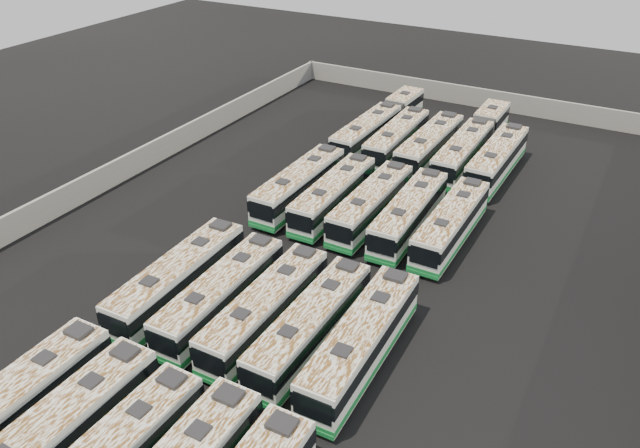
# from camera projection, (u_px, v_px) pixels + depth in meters

# --- Properties ---
(ground) EXTENTS (140.00, 140.00, 0.00)m
(ground) POSITION_uv_depth(u_px,v_px,m) (332.00, 262.00, 44.32)
(ground) COLOR black
(ground) RESTS_ON ground
(perimeter_wall) EXTENTS (45.20, 73.20, 2.20)m
(perimeter_wall) POSITION_uv_depth(u_px,v_px,m) (332.00, 249.00, 43.76)
(perimeter_wall) COLOR slate
(perimeter_wall) RESTS_ON ground
(bus_front_far_left) EXTENTS (2.58, 11.55, 3.25)m
(bus_front_far_left) POSITION_uv_depth(u_px,v_px,m) (9.00, 411.00, 30.24)
(bus_front_far_left) COLOR beige
(bus_front_far_left) RESTS_ON ground
(bus_front_left) EXTENTS (2.51, 11.47, 3.23)m
(bus_front_left) POSITION_uv_depth(u_px,v_px,m) (56.00, 437.00, 28.91)
(bus_front_left) COLOR beige
(bus_front_left) RESTS_ON ground
(bus_midfront_far_left) EXTENTS (2.71, 11.53, 3.23)m
(bus_midfront_far_left) POSITION_uv_depth(u_px,v_px,m) (179.00, 279.00, 39.73)
(bus_midfront_far_left) COLOR beige
(bus_midfront_far_left) RESTS_ON ground
(bus_midfront_left) EXTENTS (2.56, 11.10, 3.11)m
(bus_midfront_left) POSITION_uv_depth(u_px,v_px,m) (221.00, 295.00, 38.39)
(bus_midfront_left) COLOR beige
(bus_midfront_left) RESTS_ON ground
(bus_midfront_center) EXTENTS (2.40, 11.18, 3.15)m
(bus_midfront_center) POSITION_uv_depth(u_px,v_px,m) (266.00, 309.00, 37.13)
(bus_midfront_center) COLOR beige
(bus_midfront_center) RESTS_ON ground
(bus_midfront_right) EXTENTS (2.41, 11.12, 3.13)m
(bus_midfront_right) POSITION_uv_depth(u_px,v_px,m) (310.00, 326.00, 35.84)
(bus_midfront_right) COLOR beige
(bus_midfront_right) RESTS_ON ground
(bus_midfront_far_right) EXTENTS (2.71, 11.62, 3.26)m
(bus_midfront_far_right) POSITION_uv_depth(u_px,v_px,m) (361.00, 342.00, 34.51)
(bus_midfront_far_right) COLOR beige
(bus_midfront_far_right) RESTS_ON ground
(bus_midback_far_left) EXTENTS (2.44, 11.42, 3.21)m
(bus_midback_far_left) POSITION_uv_depth(u_px,v_px,m) (299.00, 185.00, 51.07)
(bus_midback_far_left) COLOR beige
(bus_midback_far_left) RESTS_ON ground
(bus_midback_left) EXTENTS (2.54, 11.11, 3.12)m
(bus_midback_left) POSITION_uv_depth(u_px,v_px,m) (333.00, 195.00, 49.68)
(bus_midback_left) COLOR beige
(bus_midback_left) RESTS_ON ground
(bus_midback_center) EXTENTS (2.39, 11.11, 3.13)m
(bus_midback_center) POSITION_uv_depth(u_px,v_px,m) (371.00, 204.00, 48.35)
(bus_midback_center) COLOR beige
(bus_midback_center) RESTS_ON ground
(bus_midback_right) EXTENTS (2.65, 11.23, 3.15)m
(bus_midback_right) POSITION_uv_depth(u_px,v_px,m) (409.00, 214.00, 47.05)
(bus_midback_right) COLOR beige
(bus_midback_right) RESTS_ON ground
(bus_midback_far_right) EXTENTS (2.41, 11.10, 3.12)m
(bus_midback_far_right) POSITION_uv_depth(u_px,v_px,m) (451.00, 224.00, 45.76)
(bus_midback_far_right) COLOR beige
(bus_midback_far_right) RESTS_ON ground
(bus_back_far_left) EXTENTS (2.70, 17.41, 3.15)m
(bus_back_far_left) POSITION_uv_depth(u_px,v_px,m) (380.00, 123.00, 62.99)
(bus_back_far_left) COLOR beige
(bus_back_far_left) RESTS_ON ground
(bus_back_left) EXTENTS (2.62, 11.33, 3.18)m
(bus_back_left) POSITION_uv_depth(u_px,v_px,m) (397.00, 139.00, 59.41)
(bus_back_left) COLOR beige
(bus_back_left) RESTS_ON ground
(bus_back_center) EXTENTS (2.65, 11.63, 3.26)m
(bus_back_center) POSITION_uv_depth(u_px,v_px,m) (429.00, 146.00, 57.97)
(bus_back_center) COLOR beige
(bus_back_center) RESTS_ON ground
(bus_back_right) EXTENTS (2.44, 17.66, 3.20)m
(bus_back_right) POSITION_uv_depth(u_px,v_px,m) (472.00, 141.00, 58.93)
(bus_back_right) COLOR beige
(bus_back_right) RESTS_ON ground
(bus_back_far_right) EXTENTS (2.67, 11.61, 3.26)m
(bus_back_far_right) POSITION_uv_depth(u_px,v_px,m) (497.00, 159.00, 55.31)
(bus_back_far_right) COLOR beige
(bus_back_far_right) RESTS_ON ground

